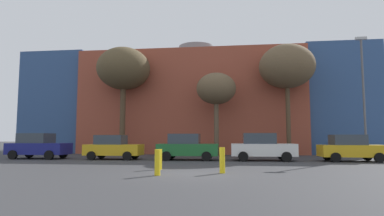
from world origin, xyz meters
The scene contains 14 objects.
ground_plane centered at (0.00, 0.00, 0.00)m, with size 200.00×200.00×0.00m, color #38383A.
building_backdrop centered at (-2.17, 22.08, 5.15)m, with size 35.40×13.67×12.10m.
parked_car_0 centered at (-12.40, 8.17, 0.93)m, with size 4.31×2.11×1.87m.
parked_car_1 centered at (-6.64, 8.17, 0.86)m, with size 4.00×1.96×1.73m.
parked_car_2 centered at (-1.29, 8.17, 0.90)m, with size 4.19×2.06×1.82m.
parked_car_3 centered at (3.84, 8.17, 0.92)m, with size 4.27×2.09×1.85m.
parked_car_4 centered at (9.53, 8.17, 0.87)m, with size 4.03×1.98×1.75m.
bare_tree_0 centered at (0.55, 13.02, 5.64)m, with size 3.38×3.38×7.08m.
bare_tree_1 centered at (-7.95, 13.76, 7.78)m, with size 4.84×4.84×9.79m.
bare_tree_2 centered at (6.56, 13.57, 7.57)m, with size 4.69×4.69×9.49m.
bollard_yellow_0 centered at (-1.26, -0.89, 0.53)m, with size 0.24×0.24×1.07m, color yellow.
bollard_yellow_1 centered at (1.37, 0.29, 0.56)m, with size 0.24×0.24×1.12m, color yellow.
bollard_yellow_2 centered at (-1.73, 1.56, 0.49)m, with size 0.24×0.24×0.99m, color yellow.
street_lamp centered at (11.73, 11.24, 5.15)m, with size 0.80×0.24×9.23m.
Camera 1 is at (1.77, -13.84, 1.56)m, focal length 29.68 mm.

